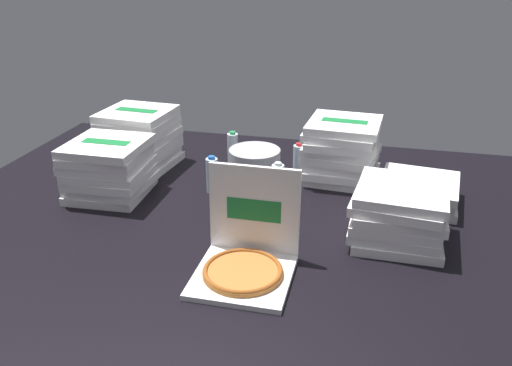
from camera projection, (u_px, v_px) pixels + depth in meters
ground_plane at (243, 217)px, 2.63m from camera, size 3.20×2.40×0.02m
open_pizza_box at (246, 255)px, 2.14m from camera, size 0.39×0.41×0.41m
pizza_stack_right_mid at (398, 214)px, 2.36m from camera, size 0.44×0.43×0.26m
pizza_stack_center_far at (417, 191)px, 2.73m from camera, size 0.44×0.44×0.13m
pizza_stack_right_near at (342, 150)px, 2.98m from camera, size 0.44×0.44×0.35m
pizza_stack_center_near at (109, 169)px, 2.79m from camera, size 0.42×0.42×0.31m
pizza_stack_left_mid at (139, 138)px, 3.17m from camera, size 0.44×0.43×0.35m
ice_bucket at (255, 164)px, 3.02m from camera, size 0.30×0.30×0.18m
water_bottle_0 at (299, 161)px, 3.03m from camera, size 0.07×0.07×0.21m
water_bottle_1 at (212, 175)px, 2.84m from camera, size 0.07×0.07×0.21m
water_bottle_2 at (233, 149)px, 3.22m from camera, size 0.07×0.07×0.21m
water_bottle_3 at (278, 182)px, 2.76m from camera, size 0.07×0.07×0.21m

